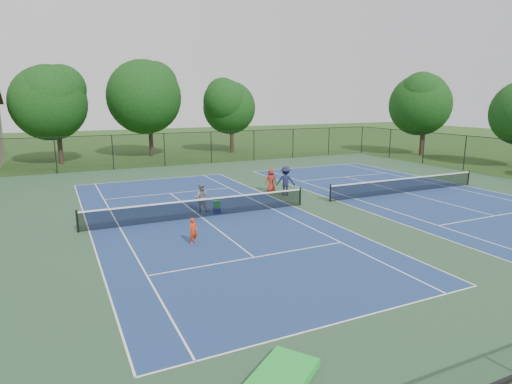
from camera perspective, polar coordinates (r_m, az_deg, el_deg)
name	(u,v)px	position (r m, az deg, el deg)	size (l,w,h in m)	color
ground	(315,204)	(25.39, 7.90, -1.54)	(140.00, 140.00, 0.00)	#234716
court_pad	(315,204)	(25.39, 7.90, -1.53)	(36.00, 36.00, 0.01)	#28482E
tennis_court_left	(202,216)	(22.38, -7.27, -3.14)	(12.00, 23.83, 1.07)	navy
tennis_court_right	(405,191)	(29.73, 19.26, 0.10)	(12.00, 23.83, 1.07)	navy
perimeter_fence	(316,177)	(25.06, 8.01, 2.02)	(36.08, 36.08, 3.02)	black
tree_back_a	(55,99)	(44.54, -25.17, 11.17)	(6.80, 6.80, 9.15)	#2D2116
tree_back_b	(149,94)	(47.53, -14.13, 12.61)	(7.60, 7.60, 10.03)	#2D2116
tree_back_c	(231,104)	(49.22, -3.30, 11.62)	(6.00, 6.00, 8.40)	#2D2116
tree_side_e	(425,101)	(50.37, 21.62, 11.19)	(6.60, 6.60, 8.87)	#2D2116
child_player	(193,231)	(18.29, -8.35, -5.17)	(0.41, 0.27, 1.13)	red
instructor	(201,198)	(23.31, -7.33, -0.76)	(0.77, 0.60, 1.59)	gray
bystander_b	(286,181)	(27.20, 3.98, 1.48)	(1.20, 0.69, 1.87)	#1A1D3B
bystander_c	(271,181)	(28.09, 2.01, 1.53)	(0.76, 0.50, 1.56)	maroon
ball_crate	(217,211)	(23.10, -5.22, -2.49)	(0.41, 0.30, 0.29)	#161F9A
ball_hopper	(217,204)	(23.02, -5.23, -1.67)	(0.34, 0.28, 0.39)	green
green_tarp	(282,376)	(10.15, 3.49, -23.32)	(1.77, 1.11, 0.19)	green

